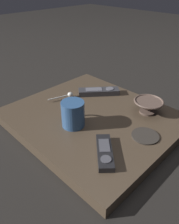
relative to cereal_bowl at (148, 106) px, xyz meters
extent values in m
plane|color=black|center=(-0.18, 0.15, -0.08)|extent=(6.00, 6.00, 0.00)
cube|color=#4C3D2D|center=(-0.18, 0.15, -0.05)|extent=(0.57, 0.66, 0.04)
cylinder|color=brown|center=(0.00, 0.00, -0.03)|extent=(0.07, 0.07, 0.01)
cone|color=brown|center=(0.00, 0.00, 0.00)|extent=(0.12, 0.12, 0.05)
torus|color=brown|center=(0.00, 0.00, 0.02)|extent=(0.12, 0.12, 0.01)
cylinder|color=#33598C|center=(-0.28, 0.15, 0.02)|extent=(0.09, 0.09, 0.10)
torus|color=#33598C|center=(-0.28, 0.20, 0.02)|extent=(0.02, 0.06, 0.06)
cylinder|color=silver|center=(-0.20, 0.35, -0.02)|extent=(0.10, 0.04, 0.01)
sphere|color=silver|center=(-0.14, 0.33, -0.02)|extent=(0.03, 0.03, 0.03)
cube|color=#38383D|center=(-0.02, 0.26, -0.02)|extent=(0.18, 0.17, 0.03)
cylinder|color=slate|center=(0.02, 0.22, -0.01)|extent=(0.04, 0.04, 0.00)
cube|color=slate|center=(-0.04, 0.27, -0.01)|extent=(0.08, 0.08, 0.00)
cube|color=black|center=(-0.32, -0.04, -0.02)|extent=(0.15, 0.15, 0.02)
cylinder|color=#4C4C54|center=(-0.35, -0.07, -0.01)|extent=(0.03, 0.03, 0.00)
cube|color=#4C4C54|center=(-0.30, -0.03, -0.01)|extent=(0.07, 0.07, 0.00)
cylinder|color=#332D28|center=(-0.14, -0.08, -0.03)|extent=(0.10, 0.10, 0.01)
camera|label=1|loc=(-0.72, -0.38, 0.47)|focal=34.89mm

